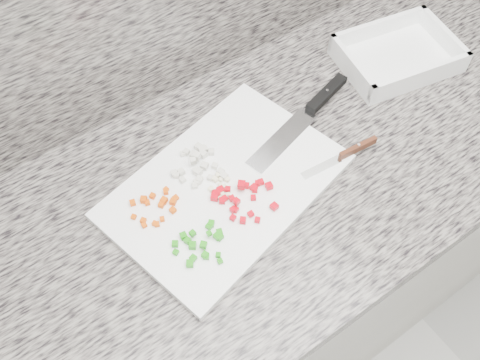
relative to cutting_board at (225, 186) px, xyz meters
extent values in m
cube|color=white|center=(0.12, -0.01, -0.48)|extent=(3.92, 0.62, 0.86)
cube|color=slate|center=(0.12, -0.01, -0.03)|extent=(3.96, 0.64, 0.04)
cube|color=white|center=(0.00, 0.00, 0.00)|extent=(0.49, 0.39, 0.01)
cube|color=#D64B04|center=(-0.15, 0.00, 0.01)|extent=(0.01, 0.01, 0.01)
cube|color=#D64B04|center=(-0.14, 0.05, 0.01)|extent=(0.02, 0.02, 0.01)
cube|color=#D64B04|center=(-0.10, 0.05, 0.01)|extent=(0.01, 0.01, 0.01)
cube|color=#D64B04|center=(-0.17, 0.01, 0.01)|extent=(0.01, 0.01, 0.01)
cube|color=#D64B04|center=(-0.11, 0.03, 0.01)|extent=(0.02, 0.02, 0.01)
cube|color=#D64B04|center=(-0.17, 0.02, 0.01)|extent=(0.01, 0.01, 0.01)
cube|color=#D64B04|center=(-0.12, 0.03, 0.01)|extent=(0.01, 0.01, 0.01)
cube|color=#D64B04|center=(-0.18, 0.03, 0.01)|extent=(0.01, 0.01, 0.01)
cube|color=#D64B04|center=(-0.09, 0.02, 0.01)|extent=(0.01, 0.01, 0.01)
cube|color=#D64B04|center=(-0.16, 0.06, 0.01)|extent=(0.01, 0.01, 0.01)
cube|color=#D64B04|center=(-0.10, 0.02, 0.01)|extent=(0.02, 0.02, 0.01)
cube|color=#D64B04|center=(-0.11, 0.00, 0.01)|extent=(0.01, 0.01, 0.01)
cube|color=#D64B04|center=(-0.15, 0.00, 0.01)|extent=(0.01, 0.01, 0.01)
cube|color=#D64B04|center=(-0.14, 0.00, 0.01)|extent=(0.01, 0.01, 0.01)
cube|color=#D64B04|center=(-0.13, 0.05, 0.01)|extent=(0.01, 0.01, 0.01)
cube|color=#D64B04|center=(-0.14, 0.05, 0.01)|extent=(0.01, 0.01, 0.01)
cube|color=#D64B04|center=(-0.10, 0.05, 0.01)|extent=(0.01, 0.01, 0.01)
cube|color=beige|center=(-0.06, 0.07, 0.01)|extent=(0.01, 0.01, 0.01)
cube|color=beige|center=(-0.02, 0.10, 0.01)|extent=(0.01, 0.01, 0.01)
cube|color=beige|center=(-0.03, 0.05, 0.01)|extent=(0.02, 0.02, 0.01)
cube|color=beige|center=(-0.07, 0.07, 0.01)|extent=(0.01, 0.01, 0.01)
cube|color=beige|center=(0.01, 0.02, 0.01)|extent=(0.01, 0.01, 0.01)
cube|color=beige|center=(-0.01, 0.08, 0.02)|extent=(0.02, 0.02, 0.01)
cube|color=beige|center=(0.01, 0.09, 0.01)|extent=(0.01, 0.01, 0.01)
cube|color=beige|center=(0.02, 0.07, 0.01)|extent=(0.02, 0.02, 0.01)
cube|color=beige|center=(0.01, 0.04, 0.01)|extent=(0.02, 0.02, 0.01)
cube|color=beige|center=(-0.03, 0.06, 0.01)|extent=(0.01, 0.01, 0.01)
cube|color=beige|center=(0.00, 0.10, 0.01)|extent=(0.02, 0.02, 0.01)
cube|color=beige|center=(0.00, 0.08, 0.01)|extent=(0.01, 0.01, 0.01)
cube|color=beige|center=(-0.03, 0.07, 0.02)|extent=(0.01, 0.01, 0.01)
cube|color=beige|center=(-0.04, 0.03, 0.01)|extent=(0.01, 0.01, 0.01)
cube|color=beige|center=(0.01, 0.01, 0.01)|extent=(0.02, 0.02, 0.01)
cube|color=beige|center=(-0.02, 0.03, 0.01)|extent=(0.01, 0.01, 0.01)
cube|color=beige|center=(0.01, 0.09, 0.01)|extent=(0.02, 0.02, 0.01)
cube|color=beige|center=(-0.06, 0.05, 0.01)|extent=(0.01, 0.01, 0.01)
cube|color=beige|center=(-0.05, 0.03, 0.01)|extent=(0.01, 0.01, 0.01)
cube|color=beige|center=(-0.01, 0.05, 0.01)|extent=(0.02, 0.02, 0.01)
cube|color=beige|center=(-0.03, 0.10, 0.01)|extent=(0.01, 0.01, 0.01)
cube|color=beige|center=(-0.04, 0.03, 0.01)|extent=(0.02, 0.02, 0.01)
cube|color=beige|center=(-0.07, 0.07, 0.01)|extent=(0.01, 0.01, 0.01)
cube|color=beige|center=(-0.01, 0.09, 0.01)|extent=(0.02, 0.02, 0.01)
cube|color=#1A890C|center=(-0.13, -0.10, 0.01)|extent=(0.01, 0.01, 0.01)
cube|color=#1A890C|center=(-0.07, -0.09, 0.01)|extent=(0.01, 0.01, 0.01)
cube|color=#1A890C|center=(-0.10, -0.13, 0.01)|extent=(0.01, 0.01, 0.01)
cube|color=#1A890C|center=(-0.12, -0.05, 0.01)|extent=(0.01, 0.01, 0.01)
cube|color=#1A890C|center=(-0.09, -0.08, 0.02)|extent=(0.01, 0.01, 0.01)
cube|color=#1A890C|center=(-0.07, -0.06, 0.01)|extent=(0.02, 0.02, 0.01)
cube|color=#1A890C|center=(-0.11, -0.10, 0.01)|extent=(0.01, 0.01, 0.01)
cube|color=#1A890C|center=(-0.11, -0.06, 0.02)|extent=(0.01, 0.01, 0.01)
cube|color=#1A890C|center=(-0.12, -0.08, 0.01)|extent=(0.02, 0.02, 0.01)
cube|color=#1A890C|center=(-0.14, -0.06, 0.01)|extent=(0.02, 0.02, 0.01)
cube|color=#1A890C|center=(-0.09, -0.12, 0.01)|extent=(0.01, 0.01, 0.01)
cube|color=#1A890C|center=(-0.12, -0.07, 0.01)|extent=(0.01, 0.01, 0.01)
cube|color=#1A890C|center=(-0.08, -0.09, 0.01)|extent=(0.01, 0.01, 0.01)
cube|color=#1A890C|center=(-0.14, -0.10, 0.01)|extent=(0.02, 0.02, 0.01)
cube|color=#1A890C|center=(-0.11, -0.11, 0.01)|extent=(0.01, 0.01, 0.01)
cube|color=#1A890C|center=(-0.07, -0.08, 0.01)|extent=(0.01, 0.01, 0.01)
cube|color=#1A890C|center=(-0.12, -0.06, 0.01)|extent=(0.01, 0.01, 0.01)
cube|color=#1A890C|center=(-0.11, -0.09, 0.02)|extent=(0.02, 0.02, 0.01)
cube|color=#1A890C|center=(-0.15, -0.07, 0.01)|extent=(0.01, 0.01, 0.01)
cube|color=#1A890C|center=(-0.08, -0.06, 0.01)|extent=(0.01, 0.01, 0.01)
cube|color=red|center=(0.00, -0.08, 0.01)|extent=(0.01, 0.01, 0.01)
cube|color=red|center=(-0.02, -0.01, 0.01)|extent=(0.01, 0.01, 0.01)
cube|color=red|center=(-0.02, -0.09, 0.01)|extent=(0.02, 0.02, 0.01)
cube|color=red|center=(0.04, -0.04, 0.01)|extent=(0.01, 0.01, 0.01)
cube|color=red|center=(-0.03, -0.02, 0.01)|extent=(0.02, 0.02, 0.01)
cube|color=red|center=(-0.02, -0.06, 0.01)|extent=(0.01, 0.01, 0.01)
cube|color=red|center=(-0.01, -0.04, 0.01)|extent=(0.01, 0.01, 0.01)
cube|color=red|center=(-0.03, -0.01, 0.01)|extent=(0.02, 0.02, 0.01)
cube|color=red|center=(0.02, -0.03, 0.02)|extent=(0.02, 0.02, 0.01)
cube|color=red|center=(-0.02, -0.06, 0.01)|extent=(0.01, 0.01, 0.01)
cube|color=red|center=(0.04, -0.10, 0.01)|extent=(0.01, 0.01, 0.01)
cube|color=red|center=(0.02, -0.06, 0.01)|extent=(0.01, 0.01, 0.01)
cube|color=red|center=(0.06, -0.05, 0.01)|extent=(0.02, 0.02, 0.01)
cube|color=red|center=(0.04, -0.05, 0.01)|extent=(0.01, 0.01, 0.01)
cube|color=red|center=(-0.02, -0.03, 0.01)|extent=(0.01, 0.01, 0.01)
cube|color=red|center=(-0.01, -0.05, 0.02)|extent=(0.01, 0.01, 0.01)
cube|color=red|center=(-0.03, -0.03, 0.01)|extent=(0.02, 0.02, 0.01)
cube|color=red|center=(0.00, -0.02, 0.01)|extent=(0.01, 0.01, 0.01)
cube|color=red|center=(0.05, -0.04, 0.01)|extent=(0.01, 0.01, 0.01)
cube|color=red|center=(0.05, -0.04, 0.01)|extent=(0.01, 0.01, 0.01)
cube|color=red|center=(-0.03, -0.07, 0.01)|extent=(0.01, 0.01, 0.01)
cube|color=red|center=(0.00, -0.10, 0.01)|extent=(0.01, 0.01, 0.01)
cube|color=red|center=(0.03, -0.03, 0.01)|extent=(0.01, 0.01, 0.01)
cube|color=beige|center=(-0.03, -0.02, 0.01)|extent=(0.01, 0.01, 0.01)
cube|color=beige|center=(-0.03, 0.00, 0.01)|extent=(0.01, 0.01, 0.01)
cube|color=beige|center=(-0.01, 0.02, 0.01)|extent=(0.01, 0.01, 0.01)
cube|color=beige|center=(-0.02, -0.02, 0.01)|extent=(0.01, 0.01, 0.01)
cube|color=beige|center=(-0.01, 0.02, 0.01)|extent=(0.01, 0.01, 0.01)
cube|color=beige|center=(-0.03, -0.02, 0.01)|extent=(0.01, 0.01, 0.00)
cube|color=beige|center=(-0.02, -0.01, 0.01)|extent=(0.01, 0.01, 0.01)
cube|color=beige|center=(0.00, 0.01, 0.01)|extent=(0.01, 0.01, 0.01)
cube|color=beige|center=(-0.01, -0.01, 0.01)|extent=(0.01, 0.01, 0.01)
cube|color=beige|center=(0.01, 0.00, 0.01)|extent=(0.01, 0.01, 0.01)
cube|color=beige|center=(-0.03, 0.00, 0.01)|extent=(0.01, 0.01, 0.01)
cube|color=beige|center=(-0.02, -0.02, 0.01)|extent=(0.01, 0.01, 0.01)
cube|color=beige|center=(-0.01, -0.02, 0.01)|extent=(0.01, 0.01, 0.01)
cube|color=beige|center=(-0.01, 0.00, 0.01)|extent=(0.01, 0.01, 0.01)
cube|color=beige|center=(0.00, 0.02, 0.01)|extent=(0.01, 0.01, 0.01)
cube|color=silver|center=(0.15, 0.02, 0.01)|extent=(0.19, 0.09, 0.00)
cube|color=black|center=(0.30, 0.06, 0.02)|extent=(0.12, 0.05, 0.02)
cylinder|color=silver|center=(0.30, 0.06, 0.02)|extent=(0.01, 0.01, 0.00)
cube|color=silver|center=(0.17, -0.08, 0.01)|extent=(0.09, 0.03, 0.00)
cube|color=#4E2213|center=(0.26, -0.08, 0.02)|extent=(0.09, 0.02, 0.02)
cylinder|color=silver|center=(0.26, -0.08, 0.02)|extent=(0.01, 0.01, 0.00)
cube|color=white|center=(0.51, 0.06, 0.00)|extent=(0.28, 0.23, 0.01)
cube|color=white|center=(0.53, 0.14, 0.03)|extent=(0.25, 0.06, 0.04)
cube|color=white|center=(0.49, -0.02, 0.03)|extent=(0.25, 0.06, 0.04)
cube|color=white|center=(0.63, 0.04, 0.03)|extent=(0.05, 0.18, 0.04)
cube|color=white|center=(0.39, 0.08, 0.03)|extent=(0.05, 0.18, 0.04)
camera|label=1|loc=(-0.30, -0.47, 0.85)|focal=40.00mm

